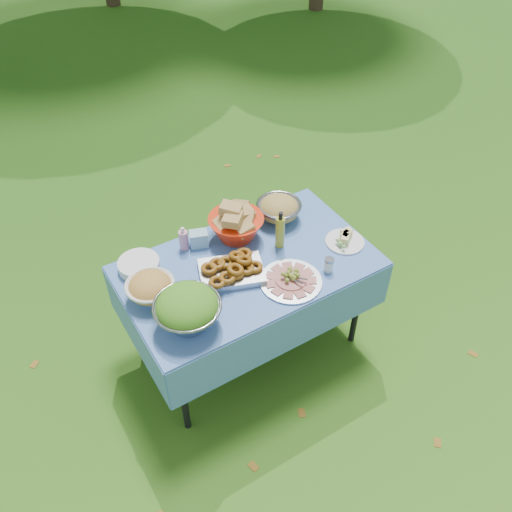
{
  "coord_description": "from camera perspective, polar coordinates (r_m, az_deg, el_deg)",
  "views": [
    {
      "loc": [
        -1.14,
        -1.94,
        2.96
      ],
      "look_at": [
        0.05,
        0.0,
        0.81
      ],
      "focal_mm": 38.0,
      "sensor_mm": 36.0,
      "label": 1
    }
  ],
  "objects": [
    {
      "name": "cheese_plate",
      "position": [
        3.31,
        9.38,
        1.85
      ],
      "size": [
        0.28,
        0.28,
        0.06
      ],
      "primitive_type": "cylinder",
      "rotation": [
        0.0,
        0.0,
        0.22
      ],
      "color": "white",
      "rests_on": "picnic_table"
    },
    {
      "name": "pasta_bowl_steel",
      "position": [
        3.43,
        2.42,
        5.04
      ],
      "size": [
        0.3,
        0.3,
        0.15
      ],
      "primitive_type": null,
      "rotation": [
        0.0,
        0.0,
        -0.06
      ],
      "color": "gray",
      "rests_on": "picnic_table"
    },
    {
      "name": "ground",
      "position": [
        3.72,
        -0.7,
        -9.36
      ],
      "size": [
        80.0,
        80.0,
        0.0
      ],
      "primitive_type": "plane",
      "color": "#0B380A",
      "rests_on": "ground"
    },
    {
      "name": "picnic_table",
      "position": [
        3.42,
        -0.76,
        -5.5
      ],
      "size": [
        1.46,
        0.86,
        0.76
      ],
      "primitive_type": "cube",
      "color": "#84B6FF",
      "rests_on": "ground"
    },
    {
      "name": "bread_bowl",
      "position": [
        3.26,
        -2.11,
        3.54
      ],
      "size": [
        0.41,
        0.41,
        0.22
      ],
      "primitive_type": null,
      "rotation": [
        0.0,
        0.0,
        0.24
      ],
      "color": "red",
      "rests_on": "picnic_table"
    },
    {
      "name": "pasta_bowl_white",
      "position": [
        2.97,
        -11.07,
        -3.26
      ],
      "size": [
        0.35,
        0.35,
        0.15
      ],
      "primitive_type": null,
      "rotation": [
        0.0,
        0.0,
        -0.43
      ],
      "color": "white",
      "rests_on": "picnic_table"
    },
    {
      "name": "fried_tray",
      "position": [
        3.06,
        -2.6,
        -1.43
      ],
      "size": [
        0.43,
        0.36,
        0.08
      ],
      "primitive_type": "cube",
      "rotation": [
        0.0,
        0.0,
        -0.35
      ],
      "color": "silver",
      "rests_on": "picnic_table"
    },
    {
      "name": "wipes_box",
      "position": [
        3.26,
        -6.04,
        1.83
      ],
      "size": [
        0.13,
        0.11,
        0.1
      ],
      "primitive_type": "cube",
      "rotation": [
        0.0,
        0.0,
        -0.36
      ],
      "color": "#8FC5DA",
      "rests_on": "picnic_table"
    },
    {
      "name": "charcuterie_platter",
      "position": [
        3.03,
        3.7,
        -2.21
      ],
      "size": [
        0.43,
        0.43,
        0.08
      ],
      "primitive_type": "cylinder",
      "rotation": [
        0.0,
        0.0,
        0.27
      ],
      "color": "silver",
      "rests_on": "picnic_table"
    },
    {
      "name": "sanitizer_bottle",
      "position": [
        3.23,
        -7.64,
        1.86
      ],
      "size": [
        0.06,
        0.06,
        0.16
      ],
      "primitive_type": "cylinder",
      "rotation": [
        0.0,
        0.0,
        -0.01
      ],
      "color": "pink",
      "rests_on": "picnic_table"
    },
    {
      "name": "oil_bottle",
      "position": [
        3.19,
        2.56,
        2.82
      ],
      "size": [
        0.07,
        0.07,
        0.25
      ],
      "primitive_type": "cylinder",
      "rotation": [
        0.0,
        0.0,
        -0.35
      ],
      "color": "#ACAE2A",
      "rests_on": "picnic_table"
    },
    {
      "name": "shaker",
      "position": [
        3.11,
        7.68,
        -0.91
      ],
      "size": [
        0.07,
        0.07,
        0.09
      ],
      "primitive_type": "cylinder",
      "rotation": [
        0.0,
        0.0,
        0.29
      ],
      "color": "white",
      "rests_on": "picnic_table"
    },
    {
      "name": "salad_bowl",
      "position": [
        2.78,
        -7.24,
        -5.55
      ],
      "size": [
        0.42,
        0.42,
        0.23
      ],
      "primitive_type": null,
      "rotation": [
        0.0,
        0.0,
        0.23
      ],
      "color": "gray",
      "rests_on": "picnic_table"
    },
    {
      "name": "plate_stack",
      "position": [
        3.18,
        -12.22,
        -0.93
      ],
      "size": [
        0.29,
        0.29,
        0.06
      ],
      "primitive_type": "cylinder",
      "rotation": [
        0.0,
        0.0,
        -0.27
      ],
      "color": "white",
      "rests_on": "picnic_table"
    }
  ]
}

